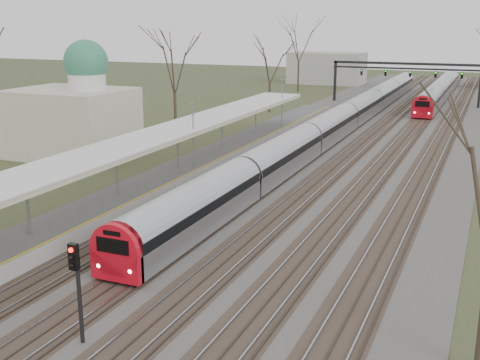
% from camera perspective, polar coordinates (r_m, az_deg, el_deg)
% --- Properties ---
extents(track_bed, '(24.00, 160.00, 0.22)m').
position_cam_1_polar(track_bed, '(62.35, 11.20, 3.70)').
color(track_bed, '#474442').
rests_on(track_bed, ground).
extents(platform, '(3.50, 69.00, 1.00)m').
position_cam_1_polar(platform, '(49.00, -3.90, 1.47)').
color(platform, '#9E9B93').
rests_on(platform, ground).
extents(canopy, '(4.10, 50.00, 3.11)m').
position_cam_1_polar(canopy, '(44.42, -6.61, 4.53)').
color(canopy, slate).
rests_on(canopy, platform).
extents(dome_building, '(10.00, 8.00, 10.30)m').
position_cam_1_polar(dome_building, '(55.60, -15.51, 5.94)').
color(dome_building, beige).
rests_on(dome_building, ground).
extents(signal_gantry, '(21.00, 0.59, 6.08)m').
position_cam_1_polar(signal_gantry, '(91.06, 15.42, 9.97)').
color(signal_gantry, black).
rests_on(signal_gantry, ground).
extents(tree_west_far, '(5.50, 5.50, 11.33)m').
position_cam_1_polar(tree_west_far, '(60.81, -6.29, 11.18)').
color(tree_west_far, '#2D231C').
rests_on(tree_west_far, ground).
extents(train_near, '(2.62, 90.21, 3.05)m').
position_cam_1_polar(train_near, '(68.40, 10.05, 5.93)').
color(train_near, '#AFB2B9').
rests_on(train_near, ground).
extents(train_far, '(2.62, 45.21, 3.05)m').
position_cam_1_polar(train_far, '(99.16, 18.40, 8.11)').
color(train_far, '#AFB2B9').
rests_on(train_far, ground).
extents(signal_post, '(0.35, 0.45, 4.10)m').
position_cam_1_polar(signal_post, '(22.94, -15.21, -8.99)').
color(signal_post, black).
rests_on(signal_post, ground).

